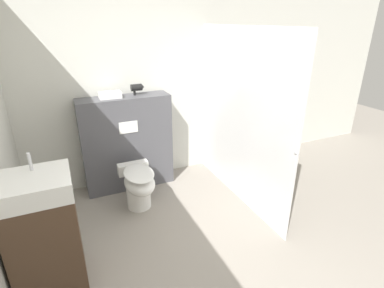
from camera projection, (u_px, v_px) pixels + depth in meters
wall_back at (146, 86)px, 3.82m from camera, size 8.00×0.06×2.50m
partition_panel at (127, 143)px, 3.77m from camera, size 1.10×0.31×1.19m
shower_glass at (240, 119)px, 3.40m from camera, size 0.04×1.91×1.99m
toilet at (139, 185)px, 3.39m from camera, size 0.36×0.59×0.50m
sink_vanity at (45, 234)px, 2.32m from camera, size 0.51×0.46×1.14m
hair_drier at (137, 88)px, 3.59m from camera, size 0.16×0.08×0.13m
folded_towel at (110, 95)px, 3.48m from camera, size 0.25×0.16×0.07m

